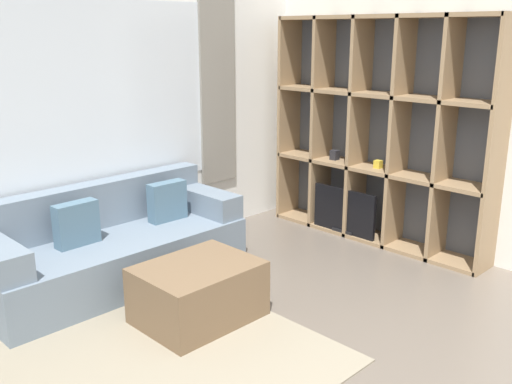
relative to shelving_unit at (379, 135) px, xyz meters
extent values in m
cube|color=white|center=(-2.48, 1.39, 0.31)|extent=(6.44, 0.07, 2.70)
cube|color=white|center=(-2.48, 1.35, 0.41)|extent=(2.88, 0.01, 1.60)
cube|color=gray|center=(-0.87, 1.34, 0.41)|extent=(0.44, 0.03, 1.90)
cube|color=white|center=(0.18, -0.27, 0.31)|extent=(0.07, 4.46, 2.70)
cube|color=gray|center=(-3.30, -0.16, -1.03)|extent=(2.86, 2.22, 0.01)
cube|color=#515660|center=(0.13, -0.01, 0.03)|extent=(0.02, 2.26, 2.14)
cube|color=#997A56|center=(-0.03, -1.14, 0.03)|extent=(0.35, 0.04, 2.14)
cube|color=#997A56|center=(-0.03, -0.69, 0.03)|extent=(0.35, 0.04, 2.14)
cube|color=#997A56|center=(-0.03, -0.24, 0.03)|extent=(0.35, 0.04, 2.14)
cube|color=#997A56|center=(-0.03, 0.22, 0.03)|extent=(0.35, 0.04, 2.14)
cube|color=#997A56|center=(-0.03, 0.67, 0.03)|extent=(0.35, 0.04, 2.14)
cube|color=#997A56|center=(-0.03, 1.12, 0.03)|extent=(0.35, 0.04, 2.14)
cube|color=#997A56|center=(-0.03, -0.01, -1.02)|extent=(0.35, 2.26, 0.04)
cube|color=#997A56|center=(-0.03, -0.01, -0.33)|extent=(0.35, 2.26, 0.04)
cube|color=#997A56|center=(-0.03, -0.01, 0.38)|extent=(0.35, 2.26, 0.04)
cube|color=#997A56|center=(-0.03, -0.01, 1.08)|extent=(0.35, 2.26, 0.04)
cube|color=black|center=(-0.17, 0.25, -0.78)|extent=(0.04, 0.72, 0.45)
cube|color=black|center=(-0.15, 0.25, -0.99)|extent=(0.10, 0.24, 0.03)
cube|color=gold|center=(-0.05, -0.04, -0.27)|extent=(0.07, 0.07, 0.08)
cube|color=#232328|center=(-0.05, 0.48, -0.26)|extent=(0.07, 0.07, 0.10)
cylinder|color=#388947|center=(-0.05, 0.46, -0.95)|extent=(0.06, 0.06, 0.10)
cube|color=slate|center=(-2.39, 0.88, -0.84)|extent=(2.12, 0.83, 0.40)
cube|color=slate|center=(-2.39, 1.21, -0.45)|extent=(2.12, 0.18, 0.38)
cube|color=slate|center=(-1.45, 0.88, -0.54)|extent=(0.24, 0.77, 0.21)
cube|color=slate|center=(-2.68, 0.93, -0.47)|extent=(0.34, 0.13, 0.34)
cube|color=slate|center=(-1.83, 0.93, -0.47)|extent=(0.34, 0.13, 0.34)
cube|color=brown|center=(-2.31, -0.07, -0.83)|extent=(0.82, 0.63, 0.42)
camera|label=1|loc=(-4.62, -2.97, 0.96)|focal=40.00mm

